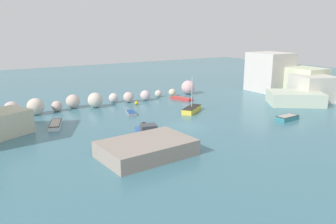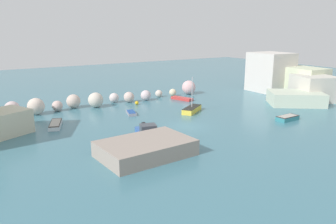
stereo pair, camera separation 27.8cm
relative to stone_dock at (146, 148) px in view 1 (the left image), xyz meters
The scene contains 11 objects.
cove_water 11.28m from the stone_dock, 33.07° to the left, with size 160.00×160.00×0.00m, color teal.
cliff_headland_right 41.07m from the stone_dock, 18.11° to the left, with size 22.58×24.87×7.71m.
rock_breakwater 24.40m from the stone_dock, 76.25° to the left, with size 33.82×3.74×2.64m.
stone_dock is the anchor object (origin of this frame).
channel_buoy 23.23m from the stone_dock, 64.72° to the left, with size 0.62×0.62×0.62m, color gold.
moored_boat_0 5.50m from the stone_dock, 58.39° to the left, with size 3.75×6.01×1.70m.
moored_boat_1 18.93m from the stone_dock, 39.37° to the left, with size 4.71×3.85×5.36m.
moored_boat_2 16.09m from the stone_dock, 107.57° to the left, with size 2.78×4.63×0.56m.
moored_boat_3 27.40m from the stone_dock, 47.46° to the left, with size 2.47×4.24×0.46m.
moored_boat_4 22.97m from the stone_dock, ahead, with size 3.34×1.61×0.66m.
moored_boat_5 16.92m from the stone_dock, 68.37° to the left, with size 1.91×2.97×0.46m.
Camera 1 is at (-24.65, -33.51, 12.29)m, focal length 35.70 mm.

